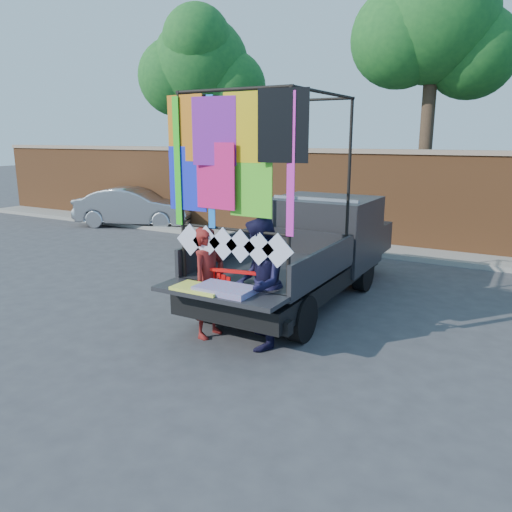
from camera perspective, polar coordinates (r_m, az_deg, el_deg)
The scene contains 10 objects.
ground at distance 7.95m, azimuth -2.18°, elevation -8.10°, with size 90.00×90.00×0.00m, color #38383A.
brick_wall at distance 13.92m, azimuth 13.33°, elevation 6.52°, with size 30.00×0.45×2.61m.
curb at distance 13.47m, azimuth 12.17°, elevation 0.88°, with size 30.00×1.20×0.12m, color gray.
tree_left at distance 17.89m, azimuth -6.41°, elevation 20.42°, with size 4.20×3.30×7.05m.
tree_mid at distance 14.93m, azimuth 19.76°, elevation 23.44°, with size 4.20×3.30×7.73m.
pickup_truck at distance 9.46m, azimuth 6.36°, elevation 1.00°, with size 2.24×5.63×3.54m.
sedan at distance 17.22m, azimuth -13.68°, elevation 5.46°, with size 1.35×3.88×1.28m, color #A4A6AB.
woman at distance 7.38m, azimuth -5.40°, elevation -3.03°, with size 0.61×0.40×1.66m, color maroon.
man at distance 6.95m, azimuth 0.32°, elevation -3.19°, with size 0.90×0.70×1.86m, color #171535.
streamer_bundle at distance 7.22m, azimuth -3.43°, elevation -3.24°, with size 1.02×0.23×0.70m.
Camera 1 is at (3.94, -6.26, 2.92)m, focal length 35.00 mm.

